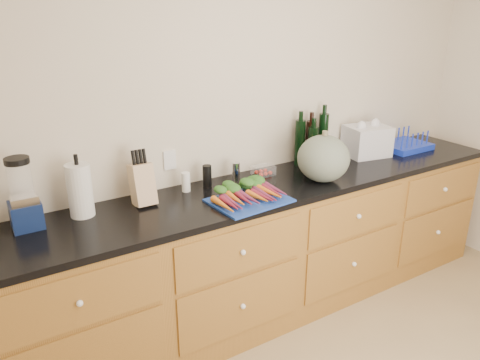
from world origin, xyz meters
TOP-DOWN VIEW (x-y plane):
  - wall_back at (0.00, 1.62)m, footprint 4.10×0.05m
  - cabinets at (0.00, 1.30)m, footprint 3.60×0.64m
  - countertop at (0.00, 1.30)m, footprint 3.64×0.62m
  - cutting_board at (-0.31, 1.14)m, footprint 0.47×0.37m
  - carrots at (-0.31, 1.18)m, footprint 0.42×0.31m
  - squash at (0.29, 1.18)m, footprint 0.34×0.34m
  - blender_appliance at (-1.46, 1.46)m, footprint 0.15×0.15m
  - paper_towel at (-1.18, 1.46)m, footprint 0.13×0.13m
  - knife_block at (-0.84, 1.44)m, footprint 0.12×0.12m
  - grinder_salt at (-0.55, 1.48)m, footprint 0.05×0.05m
  - grinder_pepper at (-0.40, 1.48)m, footprint 0.06×0.06m
  - canister_chrome at (-0.19, 1.48)m, footprint 0.05×0.05m
  - tomato_box at (0.02, 1.47)m, footprint 0.14×0.11m
  - bottles at (0.47, 1.51)m, footprint 0.29×0.15m
  - grocery_bag at (0.94, 1.42)m, footprint 0.35×0.30m
  - dish_rack at (1.33, 1.38)m, footprint 0.37×0.30m

SIDE VIEW (x-z plane):
  - cabinets at x=0.00m, z-range 0.00..0.90m
  - countertop at x=0.00m, z-range 0.90..0.94m
  - cutting_board at x=-0.31m, z-range 0.94..0.95m
  - tomato_box at x=0.02m, z-range 0.94..1.00m
  - carrots at x=-0.31m, z-range 0.95..1.01m
  - dish_rack at x=1.33m, z-range 0.90..1.05m
  - grinder_salt at x=-0.55m, z-range 0.94..1.06m
  - canister_chrome at x=-0.19m, z-range 0.94..1.06m
  - grinder_pepper at x=-0.40m, z-range 0.94..1.08m
  - grocery_bag at x=0.94m, z-range 0.94..1.17m
  - knife_block at x=-0.84m, z-range 0.94..1.18m
  - paper_towel at x=-1.18m, z-range 0.94..1.23m
  - squash at x=0.29m, z-range 0.94..1.24m
  - bottles at x=0.47m, z-range 0.92..1.27m
  - blender_appliance at x=-1.46m, z-range 0.92..1.30m
  - wall_back at x=0.00m, z-range 0.00..2.60m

